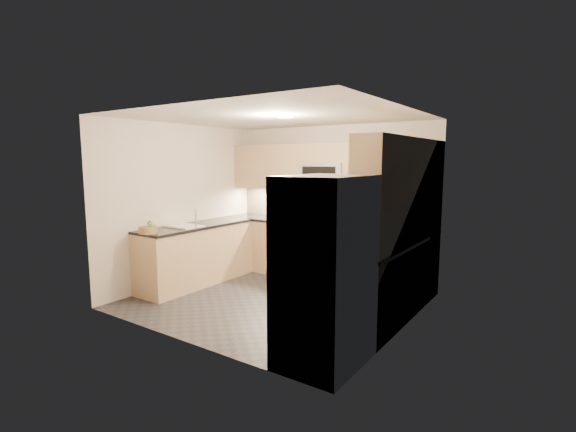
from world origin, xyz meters
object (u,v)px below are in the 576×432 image
(gas_range, at_px, (320,252))
(refrigerator, at_px, (325,271))
(microwave, at_px, (325,175))
(utensil_bowl, at_px, (407,227))
(fruit_basket, at_px, (148,230))
(cutting_board, at_px, (293,220))

(gas_range, relative_size, refrigerator, 0.51)
(gas_range, xyz_separation_m, microwave, (0.00, 0.12, 1.24))
(microwave, relative_size, utensil_bowl, 3.05)
(gas_range, relative_size, microwave, 1.20)
(fruit_basket, bearing_deg, cutting_board, 66.72)
(gas_range, bearing_deg, fruit_basket, -123.51)
(refrigerator, relative_size, cutting_board, 5.04)
(refrigerator, relative_size, fruit_basket, 7.17)
(microwave, bearing_deg, gas_range, -90.00)
(microwave, bearing_deg, refrigerator, -60.38)
(microwave, distance_m, fruit_basket, 2.84)
(gas_range, distance_m, microwave, 1.25)
(microwave, relative_size, refrigerator, 0.42)
(microwave, bearing_deg, fruit_basket, -122.07)
(gas_range, distance_m, refrigerator, 2.86)
(gas_range, xyz_separation_m, refrigerator, (1.45, -2.43, 0.45))
(gas_range, xyz_separation_m, utensil_bowl, (1.45, -0.08, 0.56))
(refrigerator, xyz_separation_m, utensil_bowl, (-0.00, 2.34, 0.11))
(refrigerator, bearing_deg, utensil_bowl, 90.10)
(cutting_board, bearing_deg, refrigerator, -50.86)
(cutting_board, xyz_separation_m, fruit_basket, (-0.94, -2.19, 0.04))
(cutting_board, distance_m, fruit_basket, 2.39)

